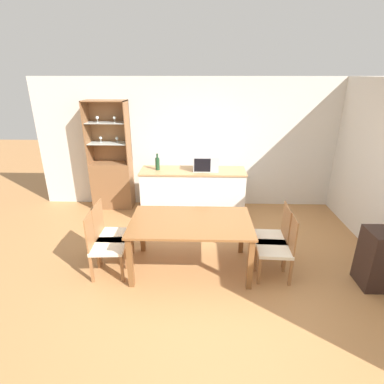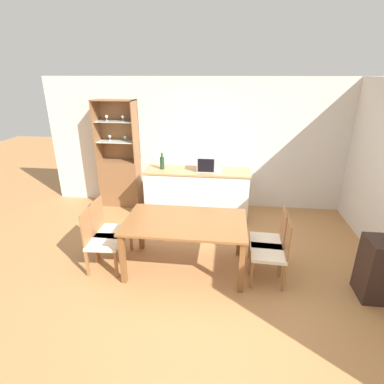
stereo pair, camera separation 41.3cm
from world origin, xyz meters
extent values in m
plane|color=#B27A47|center=(0.00, 0.00, 0.00)|extent=(18.00, 18.00, 0.00)
cube|color=silver|center=(0.00, 2.63, 1.27)|extent=(6.80, 0.06, 2.55)
cube|color=white|center=(-0.26, 1.93, 0.46)|extent=(1.89, 0.55, 0.92)
cube|color=tan|center=(-0.26, 1.93, 0.94)|extent=(1.92, 0.58, 0.03)
cube|color=brown|center=(-1.91, 2.40, 0.47)|extent=(0.80, 0.39, 0.94)
cube|color=brown|center=(-1.91, 2.59, 1.54)|extent=(0.80, 0.02, 1.19)
cube|color=brown|center=(-2.30, 2.40, 1.54)|extent=(0.02, 0.39, 1.19)
cube|color=brown|center=(-1.52, 2.40, 1.54)|extent=(0.02, 0.39, 1.19)
cube|color=brown|center=(-1.91, 2.40, 2.13)|extent=(0.80, 0.39, 0.02)
cube|color=silver|center=(-1.91, 2.40, 1.34)|extent=(0.75, 0.35, 0.01)
cube|color=silver|center=(-1.91, 2.40, 1.73)|extent=(0.75, 0.35, 0.01)
cylinder|color=silver|center=(-2.07, 2.45, 1.35)|extent=(0.04, 0.04, 0.01)
cylinder|color=silver|center=(-2.07, 2.45, 1.38)|extent=(0.01, 0.01, 0.06)
sphere|color=silver|center=(-2.07, 2.45, 1.43)|extent=(0.06, 0.06, 0.06)
cylinder|color=silver|center=(-2.07, 2.39, 1.74)|extent=(0.04, 0.04, 0.01)
cylinder|color=silver|center=(-2.07, 2.39, 1.77)|extent=(0.01, 0.01, 0.06)
sphere|color=silver|center=(-2.07, 2.39, 1.82)|extent=(0.06, 0.06, 0.06)
cylinder|color=silver|center=(-1.75, 2.43, 1.35)|extent=(0.04, 0.04, 0.01)
cylinder|color=silver|center=(-1.75, 2.43, 1.38)|extent=(0.01, 0.01, 0.06)
sphere|color=silver|center=(-1.75, 2.43, 1.43)|extent=(0.06, 0.06, 0.06)
cylinder|color=silver|center=(-1.75, 2.40, 1.74)|extent=(0.04, 0.04, 0.01)
cylinder|color=silver|center=(-1.75, 2.40, 1.77)|extent=(0.01, 0.01, 0.06)
sphere|color=silver|center=(-1.75, 2.40, 1.82)|extent=(0.06, 0.06, 0.06)
cube|color=brown|center=(-0.25, 0.31, 0.73)|extent=(1.64, 0.97, 0.03)
cube|color=brown|center=(-1.01, -0.12, 0.36)|extent=(0.07, 0.07, 0.71)
cube|color=brown|center=(0.51, -0.12, 0.36)|extent=(0.07, 0.07, 0.71)
cube|color=brown|center=(-1.01, 0.73, 0.36)|extent=(0.07, 0.07, 0.71)
cube|color=brown|center=(0.51, 0.73, 0.36)|extent=(0.07, 0.07, 0.71)
cube|color=beige|center=(-1.36, 0.45, 0.41)|extent=(0.44, 0.44, 0.05)
cube|color=#936038|center=(-1.57, 0.45, 0.67)|extent=(0.02, 0.40, 0.48)
cube|color=#936038|center=(-1.16, 0.65, 0.20)|extent=(0.04, 0.04, 0.39)
cube|color=#936038|center=(-1.16, 0.25, 0.20)|extent=(0.04, 0.04, 0.39)
cube|color=#936038|center=(-1.55, 0.65, 0.20)|extent=(0.04, 0.04, 0.39)
cube|color=#936038|center=(-1.56, 0.25, 0.20)|extent=(0.04, 0.04, 0.39)
cube|color=beige|center=(0.86, 0.16, 0.41)|extent=(0.46, 0.46, 0.05)
cube|color=#936038|center=(1.07, 0.15, 0.67)|extent=(0.04, 0.40, 0.48)
cube|color=#936038|center=(0.66, -0.03, 0.20)|extent=(0.04, 0.04, 0.39)
cube|color=#936038|center=(0.67, 0.37, 0.20)|extent=(0.04, 0.04, 0.39)
cube|color=#936038|center=(1.05, -0.05, 0.20)|extent=(0.04, 0.04, 0.39)
cube|color=#936038|center=(1.07, 0.35, 0.20)|extent=(0.04, 0.04, 0.39)
cube|color=beige|center=(-1.36, 0.16, 0.41)|extent=(0.46, 0.46, 0.05)
cube|color=#936038|center=(-1.57, 0.15, 0.67)|extent=(0.04, 0.40, 0.48)
cube|color=#936038|center=(-1.17, 0.37, 0.20)|extent=(0.04, 0.04, 0.39)
cube|color=#936038|center=(-1.15, -0.03, 0.20)|extent=(0.04, 0.04, 0.39)
cube|color=#936038|center=(-1.57, 0.35, 0.20)|extent=(0.04, 0.04, 0.39)
cube|color=#936038|center=(-1.54, -0.05, 0.20)|extent=(0.04, 0.04, 0.39)
cube|color=beige|center=(0.86, 0.45, 0.41)|extent=(0.46, 0.46, 0.05)
cube|color=#936038|center=(1.07, 0.44, 0.67)|extent=(0.04, 0.40, 0.48)
cube|color=#936038|center=(0.66, 0.26, 0.20)|extent=(0.04, 0.04, 0.39)
cube|color=#936038|center=(0.67, 0.66, 0.20)|extent=(0.04, 0.04, 0.39)
cube|color=#936038|center=(1.06, 0.24, 0.20)|extent=(0.04, 0.04, 0.39)
cube|color=#936038|center=(1.07, 0.64, 0.20)|extent=(0.04, 0.04, 0.39)
cube|color=#B7BABF|center=(-0.03, 1.96, 1.09)|extent=(0.45, 0.35, 0.28)
cube|color=black|center=(-0.09, 1.78, 1.09)|extent=(0.29, 0.01, 0.24)
cylinder|color=#193D23|center=(-0.90, 1.93, 1.06)|extent=(0.08, 0.08, 0.22)
cylinder|color=#193D23|center=(-0.90, 1.93, 1.21)|extent=(0.03, 0.03, 0.08)
camera|label=1|loc=(-0.13, -3.29, 2.59)|focal=28.00mm
camera|label=2|loc=(0.28, -3.26, 2.59)|focal=28.00mm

